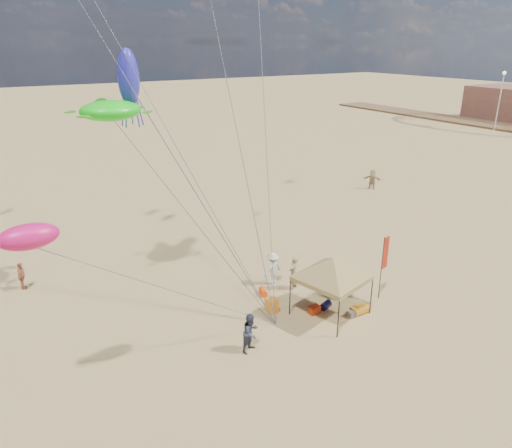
% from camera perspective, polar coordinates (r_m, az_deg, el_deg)
% --- Properties ---
extents(ground, '(280.00, 280.00, 0.00)m').
position_cam_1_polar(ground, '(22.00, 4.20, -12.20)').
color(ground, tan).
rests_on(ground, ground).
extents(canopy_tent, '(5.28, 5.28, 3.36)m').
position_cam_1_polar(canopy_tent, '(21.80, 9.25, -4.33)').
color(canopy_tent, black).
rests_on(canopy_tent, ground).
extents(feather_flag, '(0.50, 0.14, 3.33)m').
position_cam_1_polar(feather_flag, '(24.04, 15.18, -3.88)').
color(feather_flag, black).
rests_on(feather_flag, ground).
extents(cooler_red, '(0.54, 0.38, 0.38)m').
position_cam_1_polar(cooler_red, '(22.97, 7.01, -10.19)').
color(cooler_red, '#B7310E').
rests_on(cooler_red, ground).
extents(cooler_blue, '(0.54, 0.38, 0.38)m').
position_cam_1_polar(cooler_blue, '(26.90, 9.33, -5.40)').
color(cooler_blue, '#123E95').
rests_on(cooler_blue, ground).
extents(bag_navy, '(0.69, 0.54, 0.36)m').
position_cam_1_polar(bag_navy, '(23.40, 8.38, -9.66)').
color(bag_navy, '#100D3B').
rests_on(bag_navy, ground).
extents(bag_orange, '(0.54, 0.69, 0.36)m').
position_cam_1_polar(bag_orange, '(24.30, 0.85, -8.17)').
color(bag_orange, '#F8470D').
rests_on(bag_orange, ground).
extents(chair_green, '(0.50, 0.50, 0.70)m').
position_cam_1_polar(chair_green, '(24.47, 10.19, -7.86)').
color(chair_green, '#198E41').
rests_on(chair_green, ground).
extents(chair_yellow, '(0.50, 0.50, 0.70)m').
position_cam_1_polar(chair_yellow, '(22.84, 1.90, -9.75)').
color(chair_yellow, orange).
rests_on(chair_yellow, ground).
extents(crate_grey, '(0.34, 0.30, 0.28)m').
position_cam_1_polar(crate_grey, '(23.02, 11.42, -10.55)').
color(crate_grey, slate).
rests_on(crate_grey, ground).
extents(beach_cart, '(0.90, 0.50, 0.24)m').
position_cam_1_polar(beach_cart, '(23.36, 12.43, -9.97)').
color(beach_cart, orange).
rests_on(beach_cart, ground).
extents(person_near_a, '(0.79, 0.69, 1.81)m').
position_cam_1_polar(person_near_a, '(24.68, 4.54, -5.85)').
color(person_near_a, tan).
rests_on(person_near_a, ground).
extents(person_near_b, '(1.02, 0.92, 1.72)m').
position_cam_1_polar(person_near_b, '(20.01, -0.61, -12.93)').
color(person_near_b, '#353848').
rests_on(person_near_b, ground).
extents(person_near_c, '(1.23, 0.84, 1.76)m').
position_cam_1_polar(person_near_c, '(25.10, 2.01, -5.37)').
color(person_near_c, silver).
rests_on(person_near_c, ground).
extents(person_far_a, '(0.64, 0.95, 1.49)m').
position_cam_1_polar(person_far_a, '(27.45, -26.37, -5.61)').
color(person_far_a, '#B96947').
rests_on(person_far_a, ground).
extents(person_far_c, '(1.30, 1.61, 1.72)m').
position_cam_1_polar(person_far_c, '(42.66, 13.80, 5.25)').
color(person_far_c, tan).
rests_on(person_far_c, ground).
extents(lamp_north, '(0.50, 0.50, 8.25)m').
position_cam_1_polar(lamp_north, '(77.83, 27.39, 14.00)').
color(lamp_north, silver).
rests_on(lamp_north, ground).
extents(turtle_kite, '(3.49, 3.18, 0.95)m').
position_cam_1_polar(turtle_kite, '(23.53, -17.09, 12.90)').
color(turtle_kite, '#1BEF18').
rests_on(turtle_kite, ground).
extents(fish_kite, '(1.99, 1.25, 0.82)m').
position_cam_1_polar(fish_kite, '(16.32, -25.70, -1.39)').
color(fish_kite, '#E11467').
rests_on(fish_kite, ground).
extents(squid_kite, '(1.17, 1.17, 2.71)m').
position_cam_1_polar(squid_kite, '(24.35, -15.10, 16.63)').
color(squid_kite, '#2E2ABE').
rests_on(squid_kite, ground).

